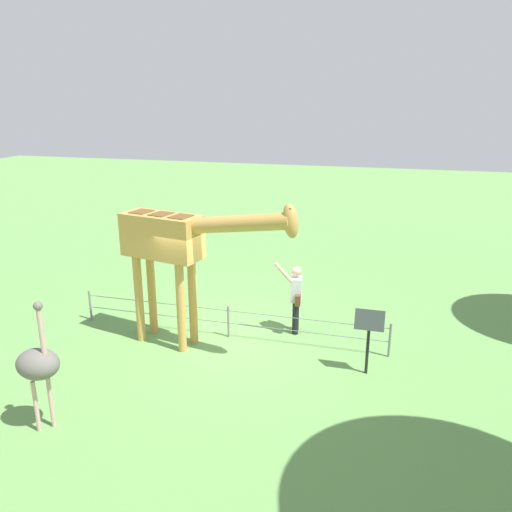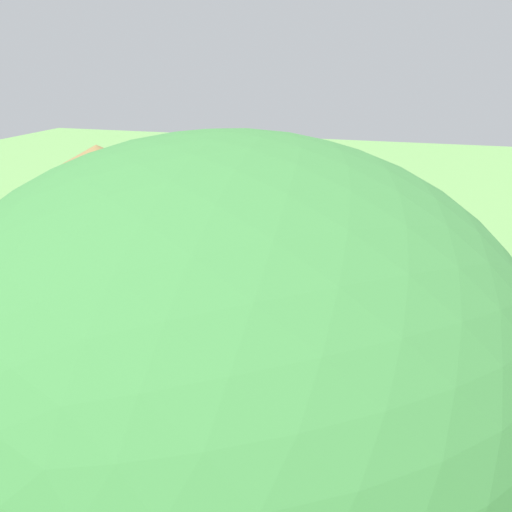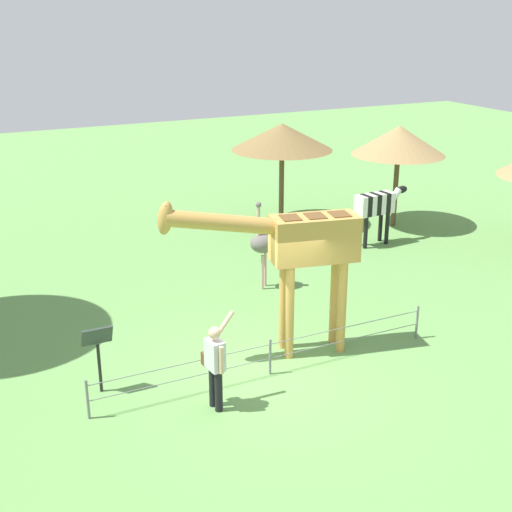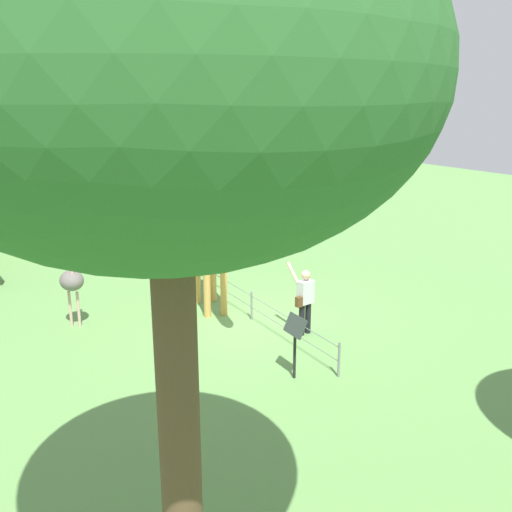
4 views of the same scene
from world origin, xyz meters
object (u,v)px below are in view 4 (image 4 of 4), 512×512
at_px(info_sign, 295,334).
at_px(giraffe, 212,228).
at_px(tree_east, 164,80).
at_px(ostrich, 72,281).
at_px(shade_hut_near, 41,176).
at_px(visitor, 305,298).

bearing_deg(info_sign, giraffe, 177.46).
xyz_separation_m(giraffe, tree_east, (8.25, -4.36, 3.27)).
relative_size(ostrich, shade_hut_near, 0.70).
bearing_deg(shade_hut_near, giraffe, 13.79).
xyz_separation_m(giraffe, info_sign, (3.99, -0.18, -1.33)).
height_order(giraffe, tree_east, tree_east).
bearing_deg(giraffe, tree_east, -27.86).
height_order(shade_hut_near, info_sign, shade_hut_near).
xyz_separation_m(tree_east, info_sign, (-4.26, 4.18, -4.61)).
bearing_deg(tree_east, giraffe, 152.14).
height_order(visitor, tree_east, tree_east).
bearing_deg(info_sign, tree_east, -44.50).
xyz_separation_m(visitor, ostrich, (-3.22, -4.58, 0.27)).
distance_m(visitor, ostrich, 5.61).
relative_size(shade_hut_near, info_sign, 2.42).
height_order(giraffe, visitor, giraffe).
bearing_deg(info_sign, ostrich, -147.32).
xyz_separation_m(giraffe, shade_hut_near, (-9.59, -2.35, 0.34)).
bearing_deg(shade_hut_near, info_sign, 9.10).
distance_m(giraffe, shade_hut_near, 9.89).
distance_m(giraffe, info_sign, 4.21).
distance_m(ostrich, shade_hut_near, 8.85).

